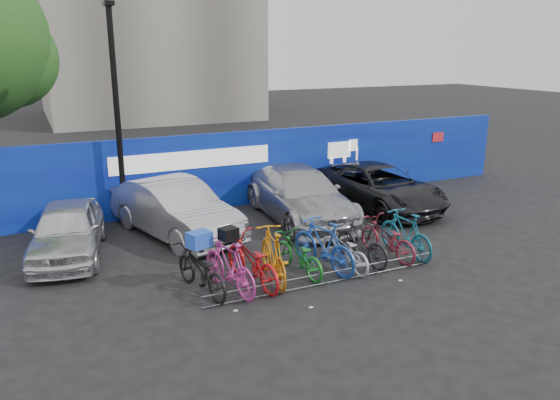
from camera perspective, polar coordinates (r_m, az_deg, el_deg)
ground at (r=12.46m, az=3.45°, el=-7.81°), size 100.00×100.00×0.00m
hoarding at (r=17.35m, az=-5.94°, el=3.10°), size 22.00×0.18×2.40m
lamppost at (r=15.68m, az=-16.67°, el=8.86°), size 0.25×0.50×6.11m
bike_rack at (r=11.92m, az=4.85°, el=-8.12°), size 5.60×0.03×0.30m
car_0 at (r=14.25m, az=-21.35°, el=-2.96°), size 2.31×4.15×1.33m
car_1 at (r=14.94m, az=-10.90°, el=-0.94°), size 2.86×4.87×1.52m
car_2 at (r=16.16m, az=2.10°, el=0.57°), size 2.42×5.28×1.50m
car_3 at (r=17.60m, az=10.15°, el=1.38°), size 2.76×5.13×1.37m
bike_0 at (r=11.50m, az=-8.30°, el=-7.26°), size 1.07×2.04×1.02m
bike_1 at (r=11.46m, az=-5.32°, el=-6.85°), size 0.94×2.00×1.16m
bike_2 at (r=11.77m, az=-3.01°, el=-6.38°), size 1.03×2.16×1.09m
bike_3 at (r=11.91m, az=-0.72°, el=-5.79°), size 0.89×2.07×1.21m
bike_4 at (r=12.31m, az=1.95°, el=-5.72°), size 0.85×1.85×0.94m
bike_5 at (r=12.50m, az=4.57°, el=-4.73°), size 1.01×2.11×1.22m
bike_6 at (r=12.70m, az=6.73°, el=-5.17°), size 0.77×1.81×0.93m
bike_7 at (r=13.02m, az=8.53°, el=-4.38°), size 0.77×1.82×1.06m
bike_8 at (r=13.48m, az=11.11°, el=-3.98°), size 0.90×1.95×0.99m
bike_9 at (r=13.70m, az=12.99°, el=-3.43°), size 0.63×1.92×1.14m
cargo_crate at (r=11.26m, az=-8.44°, el=-4.10°), size 0.54×0.47×0.32m
cargo_topcase at (r=11.21m, az=-5.41°, el=-3.51°), size 0.41×0.38×0.25m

